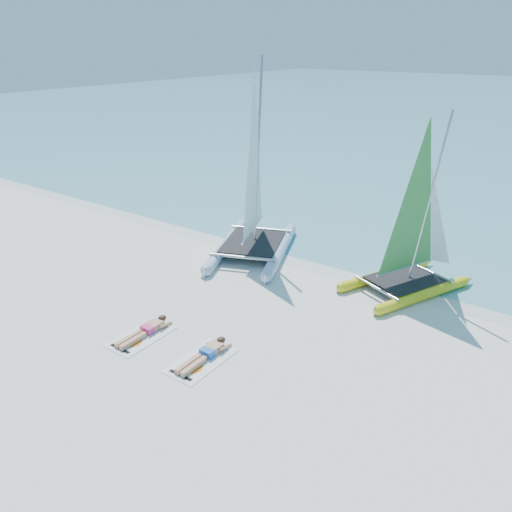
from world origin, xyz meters
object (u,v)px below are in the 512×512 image
at_px(sunbather_a, 146,330).
at_px(sunbather_b, 206,353).
at_px(catamaran_blue, 253,197).
at_px(catamaran_yellow, 419,234).
at_px(towel_a, 141,336).
at_px(towel_b, 201,361).

bearing_deg(sunbather_a, sunbather_b, 2.45).
height_order(catamaran_blue, catamaran_yellow, catamaran_blue).
bearing_deg(sunbather_a, towel_a, -90.00).
height_order(catamaran_blue, sunbather_a, catamaran_blue).
bearing_deg(towel_a, sunbather_b, 7.69).
height_order(catamaran_blue, sunbather_b, catamaran_blue).
xyz_separation_m(sunbather_a, towel_b, (2.08, -0.10, -0.11)).
relative_size(catamaran_yellow, sunbather_b, 3.35).
height_order(sunbather_a, sunbather_b, same).
xyz_separation_m(towel_a, sunbather_b, (2.08, 0.28, 0.11)).
relative_size(sunbather_a, sunbather_b, 1.00).
bearing_deg(catamaran_blue, towel_b, -86.61).
height_order(catamaran_yellow, towel_a, catamaran_yellow).
relative_size(towel_b, sunbather_b, 1.07).
bearing_deg(sunbather_a, catamaran_yellow, 54.86).
relative_size(catamaran_yellow, towel_a, 3.13).
xyz_separation_m(catamaran_blue, sunbather_a, (0.96, -6.43, -2.04)).
bearing_deg(catamaran_yellow, catamaran_blue, -149.54).
bearing_deg(sunbather_b, catamaran_yellow, 67.40).
bearing_deg(sunbather_a, towel_b, -2.85).
height_order(towel_a, towel_b, same).
distance_m(towel_a, sunbather_b, 2.10).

